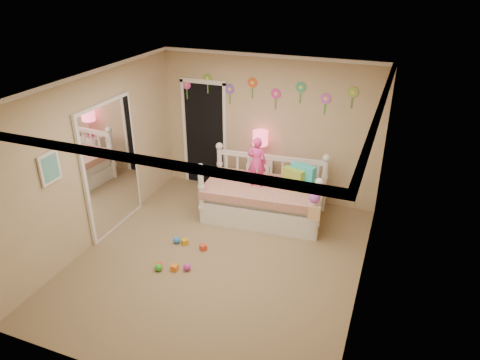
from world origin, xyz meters
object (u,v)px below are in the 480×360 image
at_px(child, 257,162).
at_px(nightstand, 259,180).
at_px(daybed, 264,188).
at_px(table_lamp, 260,142).

relative_size(child, nightstand, 1.21).
bearing_deg(nightstand, child, -78.55).
xyz_separation_m(daybed, child, (-0.12, -0.05, 0.49)).
bearing_deg(daybed, child, -162.09).
relative_size(child, table_lamp, 1.43).
bearing_deg(child, daybed, -171.74).
height_order(nightstand, table_lamp, table_lamp).
bearing_deg(nightstand, daybed, -68.25).
height_order(child, nightstand, child).
relative_size(daybed, child, 2.35).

